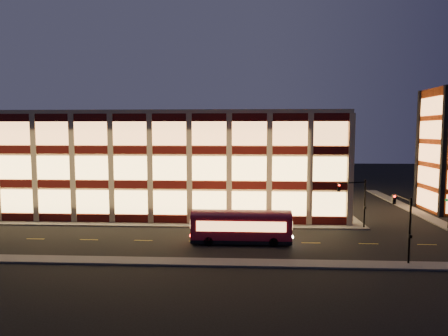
{
  "coord_description": "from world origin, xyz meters",
  "views": [
    {
      "loc": [
        8.96,
        -47.75,
        11.81
      ],
      "look_at": [
        6.03,
        8.0,
        6.64
      ],
      "focal_mm": 32.0,
      "sensor_mm": 36.0,
      "label": 1
    }
  ],
  "objects": [
    {
      "name": "trolley_bus",
      "position": [
        8.6,
        -6.39,
        1.96
      ],
      "size": [
        10.45,
        2.76,
        3.54
      ],
      "rotation": [
        0.0,
        0.0,
        -0.0
      ],
      "color": "maroon",
      "rests_on": "ground"
    },
    {
      "name": "sidewalk_tower_west",
      "position": [
        34.0,
        17.0,
        0.07
      ],
      "size": [
        2.0,
        30.0,
        0.15
      ],
      "primitive_type": "cube",
      "color": "#514F4C",
      "rests_on": "ground"
    },
    {
      "name": "sidewalk_near",
      "position": [
        0.0,
        -13.0,
        0.07
      ],
      "size": [
        100.0,
        2.0,
        0.15
      ],
      "primitive_type": "cube",
      "color": "#514F4C",
      "rests_on": "ground"
    },
    {
      "name": "sidewalk_office_south",
      "position": [
        -3.0,
        1.0,
        0.07
      ],
      "size": [
        54.0,
        2.0,
        0.15
      ],
      "primitive_type": "cube",
      "color": "#514F4C",
      "rests_on": "ground"
    },
    {
      "name": "traffic_signal_far",
      "position": [
        22.21,
        0.24,
        4.11
      ],
      "size": [
        3.79,
        1.87,
        6.0
      ],
      "color": "black",
      "rests_on": "ground"
    },
    {
      "name": "office_building",
      "position": [
        -2.91,
        16.91,
        7.25
      ],
      "size": [
        50.45,
        30.45,
        14.5
      ],
      "color": "tan",
      "rests_on": "ground"
    },
    {
      "name": "ground",
      "position": [
        0.0,
        0.0,
        0.0
      ],
      "size": [
        200.0,
        200.0,
        0.0
      ],
      "primitive_type": "plane",
      "color": "black",
      "rests_on": "ground"
    },
    {
      "name": "traffic_signal_near",
      "position": [
        23.5,
        -11.03,
        4.13
      ],
      "size": [
        0.32,
        4.45,
        6.0
      ],
      "color": "black",
      "rests_on": "ground"
    },
    {
      "name": "sidewalk_office_east",
      "position": [
        23.0,
        17.0,
        0.07
      ],
      "size": [
        2.0,
        30.0,
        0.15
      ],
      "primitive_type": "cube",
      "color": "#514F4C",
      "rests_on": "ground"
    }
  ]
}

